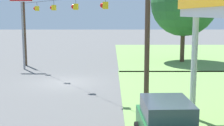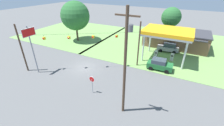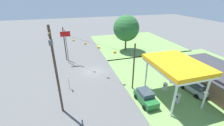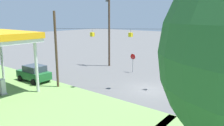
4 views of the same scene
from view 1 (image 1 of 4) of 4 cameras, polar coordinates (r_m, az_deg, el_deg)
ground_plane at (r=23.09m, az=-8.43°, el=-3.58°), size 160.00×160.00×0.00m
grass_verge_opposite_corner at (r=40.65m, az=18.03°, el=1.50°), size 24.00×24.00×0.04m
car_at_pumps_front at (r=11.72m, az=10.09°, el=-11.22°), size 4.11×2.22×1.85m
stop_sign_overhead at (r=29.06m, az=-16.19°, el=9.36°), size 0.22×2.11×7.54m
signal_span_gantry at (r=22.56m, az=-8.71°, el=6.92°), size 15.75×10.24×7.68m
tree_west_verge at (r=33.15m, az=13.02°, el=10.65°), size 6.78×6.78×9.48m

